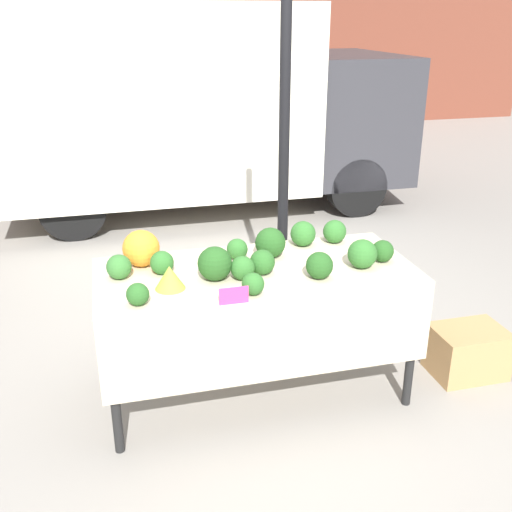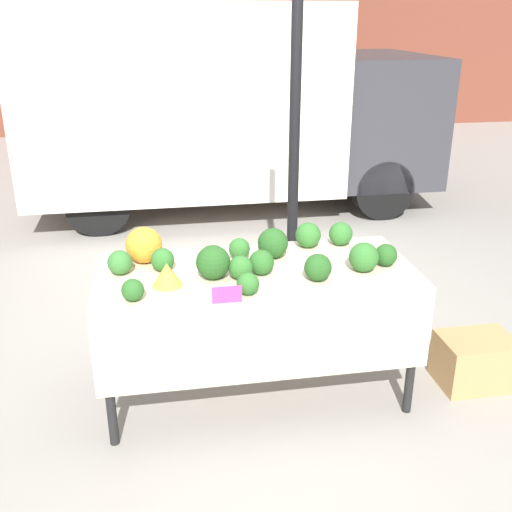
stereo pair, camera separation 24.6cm
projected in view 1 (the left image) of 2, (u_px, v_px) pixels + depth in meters
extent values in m
plane|color=gray|center=(256.00, 391.00, 3.61)|extent=(40.00, 40.00, 0.00)
cylinder|color=black|center=(284.00, 157.00, 3.88)|extent=(0.07, 0.07, 2.50)
cube|color=silver|center=(151.00, 97.00, 6.57)|extent=(3.31, 2.10, 1.92)
cube|color=#333338|center=(340.00, 114.00, 7.19)|extent=(1.16, 1.94, 1.38)
cylinder|color=black|center=(356.00, 186.00, 6.64)|extent=(0.66, 0.22, 0.66)
cylinder|color=black|center=(306.00, 154.00, 8.18)|extent=(0.66, 0.22, 0.66)
cylinder|color=black|center=(73.00, 207.00, 5.94)|extent=(0.66, 0.22, 0.66)
cylinder|color=black|center=(76.00, 167.00, 7.48)|extent=(0.66, 0.22, 0.66)
cube|color=beige|center=(256.00, 272.00, 3.31)|extent=(1.75, 0.79, 0.03)
cube|color=beige|center=(275.00, 344.00, 3.05)|extent=(1.75, 0.01, 0.44)
cylinder|color=black|center=(114.00, 388.00, 2.97)|extent=(0.05, 0.05, 0.77)
cylinder|color=black|center=(412.00, 346.00, 3.35)|extent=(0.05, 0.05, 0.77)
cylinder|color=black|center=(110.00, 325.00, 3.57)|extent=(0.05, 0.05, 0.77)
cylinder|color=black|center=(363.00, 295.00, 3.95)|extent=(0.05, 0.05, 0.77)
sphere|color=orange|center=(141.00, 248.00, 3.32)|extent=(0.21, 0.21, 0.21)
cone|color=#93B238|center=(170.00, 277.00, 3.05)|extent=(0.16, 0.16, 0.13)
sphere|color=#2D6628|center=(362.00, 254.00, 3.30)|extent=(0.16, 0.16, 0.16)
sphere|color=#2D6628|center=(243.00, 268.00, 3.16)|extent=(0.13, 0.13, 0.13)
sphere|color=#23511E|center=(270.00, 243.00, 3.44)|extent=(0.18, 0.18, 0.18)
sphere|color=#336B2D|center=(119.00, 267.00, 3.17)|extent=(0.13, 0.13, 0.13)
sphere|color=#285B23|center=(262.00, 262.00, 3.22)|extent=(0.14, 0.14, 0.14)
sphere|color=#285B23|center=(138.00, 294.00, 2.88)|extent=(0.11, 0.11, 0.11)
sphere|color=#2D6628|center=(335.00, 231.00, 3.66)|extent=(0.14, 0.14, 0.14)
sphere|color=#2D6628|center=(237.00, 249.00, 3.42)|extent=(0.12, 0.12, 0.12)
sphere|color=#23511E|center=(383.00, 251.00, 3.39)|extent=(0.13, 0.13, 0.13)
sphere|color=#2D6628|center=(303.00, 234.00, 3.61)|extent=(0.15, 0.15, 0.15)
sphere|color=#2D6628|center=(253.00, 284.00, 2.99)|extent=(0.11, 0.11, 0.11)
sphere|color=#2D6628|center=(162.00, 263.00, 3.23)|extent=(0.13, 0.13, 0.13)
sphere|color=#23511E|center=(319.00, 265.00, 3.17)|extent=(0.15, 0.15, 0.15)
sphere|color=#23511E|center=(215.00, 264.00, 3.14)|extent=(0.18, 0.18, 0.18)
cube|color=#E53D84|center=(234.00, 296.00, 2.90)|extent=(0.15, 0.01, 0.09)
cube|color=tan|center=(467.00, 351.00, 3.74)|extent=(0.44, 0.33, 0.31)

